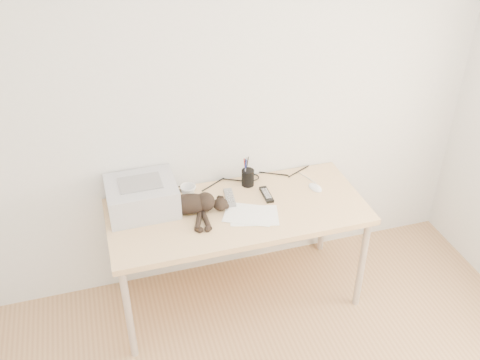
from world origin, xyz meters
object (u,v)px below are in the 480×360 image
object	(u,v)px
desk	(234,218)
printer	(142,196)
mouse	(315,186)
mug	(188,192)
pen_cup	(248,177)
cat	(185,206)

from	to	relation	value
desk	printer	world-z (taller)	printer
printer	mouse	distance (m)	1.12
desk	mug	size ratio (longest dim) A/B	15.89
desk	mug	xyz separation A→B (m)	(-0.27, 0.12, 0.18)
pen_cup	mouse	world-z (taller)	pen_cup
mug	pen_cup	size ratio (longest dim) A/B	0.48
printer	mouse	bearing A→B (deg)	-4.88
cat	pen_cup	bearing A→B (deg)	30.53
printer	pen_cup	bearing A→B (deg)	5.94
mug	printer	bearing A→B (deg)	-173.80
cat	mug	world-z (taller)	cat
desk	printer	bearing A→B (deg)	171.50
desk	cat	bearing A→B (deg)	-173.32
printer	mug	bearing A→B (deg)	6.20
desk	mouse	size ratio (longest dim) A/B	14.00
mug	pen_cup	distance (m)	0.41
mug	pen_cup	world-z (taller)	pen_cup
cat	mouse	bearing A→B (deg)	9.33
printer	pen_cup	xyz separation A→B (m)	(0.70, 0.07, -0.04)
cat	mouse	size ratio (longest dim) A/B	5.12
desk	pen_cup	bearing A→B (deg)	48.08
cat	mouse	xyz separation A→B (m)	(0.87, 0.03, -0.04)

